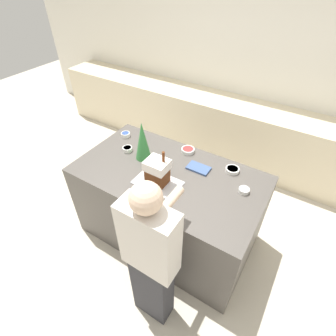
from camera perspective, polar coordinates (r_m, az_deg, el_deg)
The scene contains 14 objects.
ground_plane at distance 3.13m, azimuth 0.11°, elevation -13.76°, with size 12.00×12.00×0.00m, color beige.
wall_back at distance 3.95m, azimuth 17.28°, elevation 20.34°, with size 8.00×0.05×2.60m.
back_cabinet_block at distance 4.02m, azimuth 13.47°, elevation 7.80°, with size 6.00×0.60×0.90m.
kitchen_island at distance 2.77m, azimuth 0.12°, elevation -8.21°, with size 1.79×1.00×0.91m.
baking_tray at distance 2.36m, azimuth -2.27°, elevation -3.17°, with size 0.42×0.27×0.01m.
gingerbread_house at distance 2.27m, azimuth -2.34°, elevation -0.73°, with size 0.20×0.17×0.34m.
decorative_tree at distance 2.53m, azimuth -5.57°, elevation 5.90°, with size 0.16×0.16×0.40m.
candy_bowl_near_tray_right at distance 2.71m, azimuth 4.35°, elevation 3.90°, with size 0.14×0.14×0.04m.
candy_bowl_far_right at distance 2.98m, azimuth -9.23°, elevation 7.22°, with size 0.10×0.10×0.05m.
candy_bowl_front_corner at distance 2.53m, azimuth 13.84°, elevation -0.36°, with size 0.13×0.13×0.04m.
candy_bowl_beside_tree at distance 2.75m, azimuth -8.83°, elevation 4.14°, with size 0.10×0.10×0.04m.
candy_bowl_far_left at distance 2.35m, azimuth 16.21°, elevation -4.67°, with size 0.09×0.09×0.04m.
cookbook at distance 2.51m, azimuth 6.65°, elevation -0.01°, with size 0.22×0.13×0.02m.
person at distance 2.01m, azimuth -3.72°, elevation -19.24°, with size 0.41×0.51×1.55m.
Camera 1 is at (0.98, -1.57, 2.53)m, focal length 28.00 mm.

